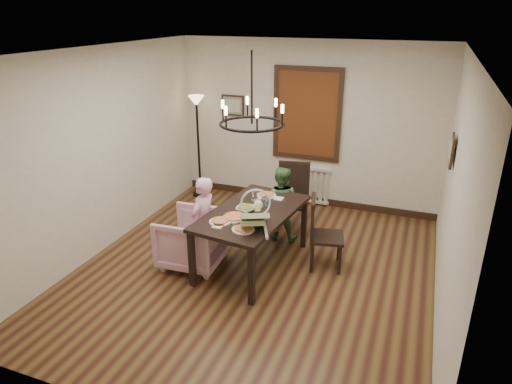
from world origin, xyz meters
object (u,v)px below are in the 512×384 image
Objects in this scene: dining_table at (252,217)px; chair_right at (327,233)px; chair_far at (292,199)px; drinking_glass at (265,203)px; baby_bouncer at (254,216)px; floor_lamp at (199,148)px; armchair at (192,239)px; elderly_woman at (203,230)px; seated_man at (280,209)px.

dining_table is 1.82× the size of chair_right.
drinking_glass is at bearing -105.40° from chair_far.
baby_bouncer reaches higher than dining_table.
armchair is at bearing -65.02° from floor_lamp.
baby_bouncer reaches higher than elderly_woman.
seated_man is at bearing 155.73° from elderly_woman.
elderly_woman reaches higher than dining_table.
baby_bouncer is at bearing 82.37° from elderly_woman.
chair_far reaches higher than armchair.
baby_bouncer reaches higher than chair_right.
baby_bouncer is at bearing 89.91° from seated_man.
chair_right is at bearing 117.40° from elderly_woman.
dining_table is 0.92m from seated_man.
armchair is 1.10m from drinking_glass.
armchair is (-1.70, -0.57, -0.13)m from chair_right.
drinking_glass is at bearing 57.60° from dining_table.
dining_table is 0.87m from armchair.
dining_table is 11.64× the size of drinking_glass.
chair_far is at bearing 28.48° from chair_right.
floor_lamp is at bearing -34.59° from seated_man.
floor_lamp reaches higher than chair_far.
armchair is at bearing -74.25° from elderly_woman.
chair_far is 1.09× the size of chair_right.
seated_man is (0.10, 0.89, -0.24)m from dining_table.
elderly_woman is at bearing 96.80° from chair_right.
chair_right is 1.16m from baby_bouncer.
elderly_woman reaches higher than chair_right.
seated_man is at bearing -30.17° from floor_lamp.
seated_man is 6.03× the size of drinking_glass.
chair_far is 1.33× the size of armchair.
floor_lamp is (-1.82, 2.00, 0.19)m from dining_table.
elderly_woman is at bearing -151.44° from dining_table.
chair_far is at bearing 85.10° from drinking_glass.
chair_right is (0.73, -0.83, -0.05)m from chair_far.
elderly_woman is 1.32m from seated_man.
chair_right is 0.55× the size of floor_lamp.
chair_far is 7.01× the size of drinking_glass.
dining_table is at bearing -47.77° from floor_lamp.
chair_far is 0.29m from seated_man.
chair_far is 2.23m from floor_lamp.
drinking_glass is (0.12, 0.15, 0.16)m from dining_table.
floor_lamp is (-1.05, 2.26, 0.53)m from armchair.
chair_right is at bearing -31.56° from floor_lamp.
drinking_glass reaches higher than armchair.
chair_far is 0.60× the size of floor_lamp.
drinking_glass reaches higher than seated_man.
drinking_glass is (-0.08, 0.61, -0.09)m from baby_bouncer.
armchair is 0.45× the size of floor_lamp.
armchair is at bearing 95.74° from chair_right.
baby_bouncer is at bearing -58.75° from dining_table.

